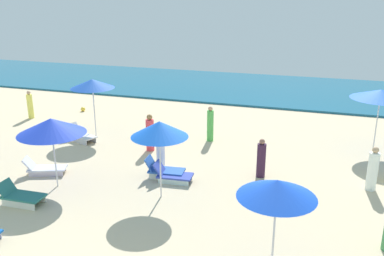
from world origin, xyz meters
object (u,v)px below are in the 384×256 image
(beachgoer_0, at_px, (30,105))
(umbrella_0, at_px, (51,126))
(lounge_chair_3_1, at_px, (164,170))
(beachgoer_5, at_px, (150,134))
(umbrella_2, at_px, (277,189))
(lounge_chair_0_1, at_px, (44,168))
(beachgoer_2, at_px, (373,170))
(lounge_chair_3_0, at_px, (172,175))
(beachgoer_4, at_px, (161,152))
(umbrella_1, at_px, (381,94))
(beachgoer_1, at_px, (261,159))
(beachgoer_6, at_px, (210,125))
(umbrella_3, at_px, (159,129))
(lounge_chair_5_0, at_px, (81,135))
(beach_ball_0, at_px, (83,109))
(lounge_chair_0_0, at_px, (21,196))
(umbrella_5, at_px, (92,84))

(beachgoer_0, bearing_deg, umbrella_0, -173.54)
(lounge_chair_3_1, distance_m, beachgoer_5, 2.92)
(umbrella_0, bearing_deg, umbrella_2, -17.69)
(lounge_chair_0_1, relative_size, beachgoer_2, 1.03)
(lounge_chair_3_0, bearing_deg, beachgoer_4, 37.83)
(umbrella_1, bearing_deg, lounge_chair_0_1, -151.38)
(beachgoer_4, bearing_deg, beachgoer_1, -46.23)
(umbrella_0, distance_m, beachgoer_1, 7.42)
(beachgoer_6, bearing_deg, beachgoer_5, 43.80)
(beachgoer_5, bearing_deg, beachgoer_1, 109.51)
(umbrella_3, bearing_deg, lounge_chair_5_0, 144.53)
(umbrella_0, bearing_deg, beachgoer_5, 68.62)
(beach_ball_0, bearing_deg, beachgoer_6, -17.26)
(beachgoer_2, height_order, beachgoer_5, beachgoer_5)
(lounge_chair_0_1, height_order, beach_ball_0, lounge_chair_0_1)
(lounge_chair_0_1, relative_size, lounge_chair_3_1, 1.10)
(lounge_chair_5_0, height_order, beachgoer_5, beachgoer_5)
(lounge_chair_5_0, bearing_deg, umbrella_2, -104.63)
(lounge_chair_3_0, bearing_deg, beachgoer_5, 32.05)
(lounge_chair_3_1, bearing_deg, beachgoer_0, 57.07)
(lounge_chair_0_0, xyz_separation_m, beach_ball_0, (-4.23, 10.29, -0.15))
(umbrella_0, xyz_separation_m, beachgoer_5, (1.67, 4.26, -1.45))
(beachgoer_6, bearing_deg, umbrella_5, 10.59)
(beachgoer_4, bearing_deg, beachgoer_2, -49.58)
(lounge_chair_0_1, distance_m, lounge_chair_5_0, 3.71)
(umbrella_5, xyz_separation_m, beachgoer_1, (8.22, -2.27, -1.82))
(lounge_chair_0_1, bearing_deg, umbrella_3, -115.52)
(umbrella_2, xyz_separation_m, beachgoer_6, (-3.99, 8.72, -1.47))
(umbrella_1, relative_size, beachgoer_5, 1.67)
(umbrella_3, bearing_deg, beachgoer_0, 148.06)
(umbrella_0, xyz_separation_m, beachgoer_2, (10.37, 3.12, -1.47))
(umbrella_0, xyz_separation_m, lounge_chair_3_1, (3.25, 1.85, -1.92))
(umbrella_3, relative_size, beach_ball_0, 10.38)
(umbrella_1, bearing_deg, lounge_chair_0_0, -142.00)
(umbrella_3, height_order, beachgoer_1, umbrella_3)
(umbrella_5, height_order, beachgoer_0, umbrella_5)
(umbrella_2, relative_size, beachgoer_6, 1.51)
(lounge_chair_0_1, relative_size, lounge_chair_3_0, 1.14)
(beachgoer_0, height_order, beach_ball_0, beachgoer_0)
(lounge_chair_0_1, bearing_deg, beach_ball_0, 1.68)
(umbrella_2, height_order, beach_ball_0, umbrella_2)
(umbrella_5, bearing_deg, umbrella_2, -39.63)
(lounge_chair_0_0, height_order, beachgoer_4, beachgoer_4)
(umbrella_5, distance_m, beachgoer_4, 5.60)
(lounge_chair_5_0, xyz_separation_m, beachgoer_1, (8.45, -1.36, 0.41))
(lounge_chair_5_0, distance_m, beachgoer_5, 3.54)
(beachgoer_0, height_order, beachgoer_1, beachgoer_0)
(beachgoer_4, bearing_deg, umbrella_1, -23.51)
(lounge_chair_3_0, distance_m, beachgoer_2, 6.89)
(umbrella_5, bearing_deg, beachgoer_6, 10.19)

